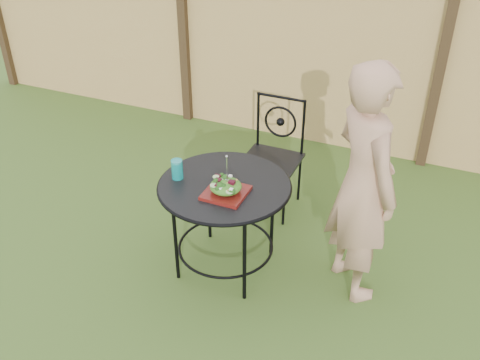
{
  "coord_description": "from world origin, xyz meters",
  "views": [
    {
      "loc": [
        1.48,
        -2.75,
        2.69
      ],
      "look_at": [
        0.25,
        0.06,
        0.75
      ],
      "focal_mm": 40.0,
      "sensor_mm": 36.0,
      "label": 1
    }
  ],
  "objects": [
    {
      "name": "salad",
      "position": [
        0.22,
        -0.1,
        0.79
      ],
      "size": [
        0.21,
        0.21,
        0.08
      ],
      "primitive_type": "ellipsoid",
      "color": "#235614",
      "rests_on": "salad_plate"
    },
    {
      "name": "diner",
      "position": [
        1.05,
        0.2,
        0.83
      ],
      "size": [
        0.71,
        0.72,
        1.67
      ],
      "primitive_type": "imported",
      "rotation": [
        0.0,
        0.0,
        2.31
      ],
      "color": "tan",
      "rests_on": "ground"
    },
    {
      "name": "patio_chair",
      "position": [
        0.18,
        0.92,
        0.5
      ],
      "size": [
        0.46,
        0.46,
        0.95
      ],
      "color": "black",
      "rests_on": "ground"
    },
    {
      "name": "ground",
      "position": [
        0.0,
        0.0,
        0.0
      ],
      "size": [
        60.0,
        60.0,
        0.0
      ],
      "primitive_type": "plane",
      "color": "#234717",
      "rests_on": "ground"
    },
    {
      "name": "drinking_glass",
      "position": [
        -0.17,
        -0.05,
        0.79
      ],
      "size": [
        0.08,
        0.08,
        0.14
      ],
      "primitive_type": "cylinder",
      "color": "#0C8B89",
      "rests_on": "patio_table"
    },
    {
      "name": "patio_table",
      "position": [
        0.16,
        0.01,
        0.59
      ],
      "size": [
        0.92,
        0.92,
        0.72
      ],
      "color": "black",
      "rests_on": "ground"
    },
    {
      "name": "salad_plate",
      "position": [
        0.22,
        -0.1,
        0.74
      ],
      "size": [
        0.27,
        0.27,
        0.02
      ],
      "primitive_type": "cube",
      "color": "#43090C",
      "rests_on": "patio_table"
    },
    {
      "name": "fence",
      "position": [
        -0.0,
        2.19,
        0.95
      ],
      "size": [
        8.0,
        0.12,
        1.9
      ],
      "color": "#E1BA6F",
      "rests_on": "ground"
    },
    {
      "name": "fork",
      "position": [
        0.23,
        -0.1,
        0.92
      ],
      "size": [
        0.01,
        0.01,
        0.18
      ],
      "primitive_type": "cylinder",
      "color": "silver",
      "rests_on": "salad"
    }
  ]
}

